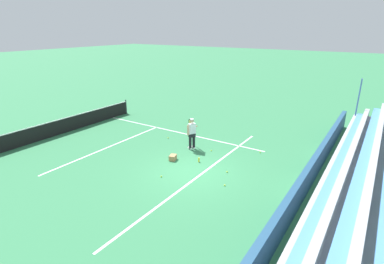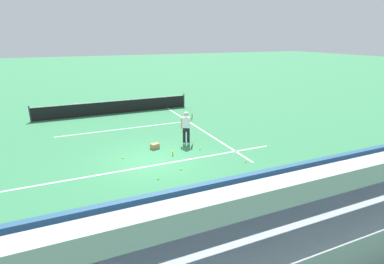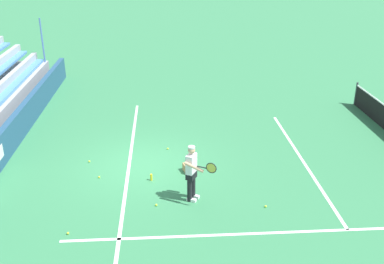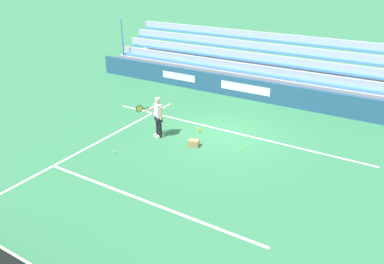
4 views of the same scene
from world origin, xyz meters
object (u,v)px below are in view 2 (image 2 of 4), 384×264
(tennis_ball_far_left, at_px, (158,179))
(water_bottle, at_px, (173,153))
(tennis_ball_on_baseline, at_px, (246,162))
(tennis_ball_toward_net, at_px, (200,149))
(ball_box_cardboard, at_px, (155,146))
(tennis_ball_near_player, at_px, (181,169))
(tennis_ball_far_right, at_px, (182,131))
(tennis_ball_by_box, at_px, (123,158))
(tennis_net, at_px, (114,107))
(tennis_player, at_px, (186,128))

(tennis_ball_far_left, bearing_deg, water_bottle, 56.80)
(tennis_ball_on_baseline, bearing_deg, tennis_ball_toward_net, 117.86)
(ball_box_cardboard, height_order, tennis_ball_far_left, ball_box_cardboard)
(tennis_ball_near_player, distance_m, tennis_ball_far_right, 5.38)
(water_bottle, bearing_deg, tennis_ball_far_right, 61.38)
(tennis_ball_toward_net, relative_size, tennis_ball_by_box, 1.00)
(tennis_ball_on_baseline, relative_size, tennis_ball_far_left, 1.00)
(tennis_ball_far_right, height_order, water_bottle, water_bottle)
(tennis_ball_far_left, height_order, tennis_net, tennis_net)
(ball_box_cardboard, xyz_separation_m, tennis_net, (-0.58, 8.11, 0.36))
(tennis_ball_far_left, bearing_deg, tennis_ball_on_baseline, 0.58)
(tennis_ball_far_left, relative_size, water_bottle, 0.30)
(ball_box_cardboard, relative_size, tennis_ball_on_baseline, 6.06)
(tennis_player, relative_size, tennis_ball_toward_net, 25.98)
(tennis_player, relative_size, tennis_ball_far_left, 25.98)
(tennis_ball_near_player, height_order, tennis_ball_by_box, same)
(ball_box_cardboard, height_order, tennis_ball_on_baseline, ball_box_cardboard)
(ball_box_cardboard, xyz_separation_m, tennis_ball_by_box, (-1.75, -0.66, -0.10))
(tennis_ball_toward_net, relative_size, water_bottle, 0.30)
(tennis_net, bearing_deg, tennis_ball_near_player, -85.67)
(tennis_ball_on_baseline, bearing_deg, tennis_ball_near_player, 171.69)
(tennis_player, bearing_deg, water_bottle, -135.16)
(ball_box_cardboard, xyz_separation_m, tennis_ball_near_player, (0.25, -2.90, -0.10))
(tennis_ball_far_right, xyz_separation_m, tennis_net, (-2.89, 6.04, 0.46))
(tennis_ball_on_baseline, relative_size, tennis_net, 0.01)
(ball_box_cardboard, distance_m, tennis_ball_far_right, 3.11)
(ball_box_cardboard, bearing_deg, tennis_ball_near_player, -84.98)
(tennis_ball_near_player, height_order, tennis_net, tennis_net)
(ball_box_cardboard, height_order, tennis_ball_far_right, ball_box_cardboard)
(tennis_ball_on_baseline, height_order, tennis_net, tennis_net)
(tennis_net, bearing_deg, tennis_player, -74.06)
(tennis_ball_far_right, distance_m, water_bottle, 3.75)
(tennis_ball_far_left, xyz_separation_m, tennis_ball_far_right, (3.21, 5.45, 0.00))
(tennis_player, height_order, tennis_ball_by_box, tennis_player)
(water_bottle, bearing_deg, tennis_ball_toward_net, 6.25)
(tennis_ball_on_baseline, xyz_separation_m, tennis_ball_far_left, (-4.14, -0.04, 0.00))
(tennis_ball_toward_net, distance_m, tennis_ball_far_left, 3.74)
(tennis_ball_toward_net, height_order, tennis_ball_by_box, same)
(tennis_ball_by_box, xyz_separation_m, tennis_ball_far_right, (4.06, 2.74, 0.00))
(tennis_ball_far_right, bearing_deg, tennis_ball_far_left, -120.49)
(tennis_ball_far_right, distance_m, tennis_net, 6.71)
(tennis_ball_toward_net, xyz_separation_m, water_bottle, (-1.52, -0.17, 0.08))
(ball_box_cardboard, xyz_separation_m, tennis_ball_on_baseline, (3.24, -3.33, -0.10))
(tennis_ball_toward_net, distance_m, tennis_ball_near_player, 2.56)
(tennis_ball_by_box, distance_m, tennis_ball_on_baseline, 5.66)
(tennis_ball_by_box, bearing_deg, tennis_ball_on_baseline, -28.19)
(tennis_ball_far_left, bearing_deg, tennis_ball_near_player, 22.49)
(tennis_ball_by_box, height_order, water_bottle, water_bottle)
(ball_box_cardboard, distance_m, tennis_ball_far_left, 3.49)
(tennis_ball_on_baseline, distance_m, tennis_ball_far_right, 5.49)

